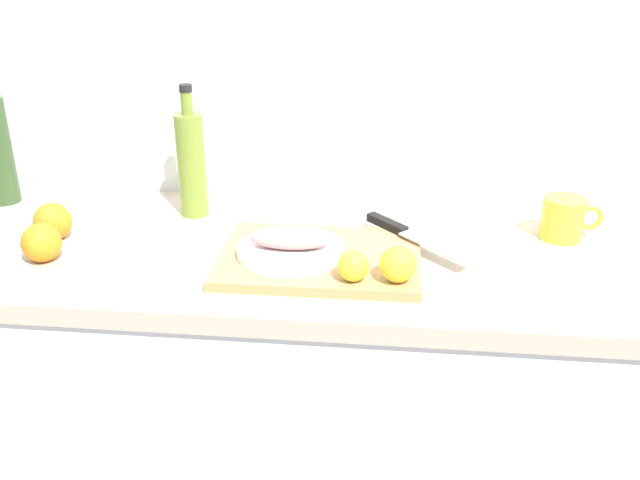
% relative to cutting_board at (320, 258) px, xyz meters
% --- Properties ---
extents(back_wall, '(3.20, 0.05, 2.50)m').
position_rel_cutting_board_xyz_m(back_wall, '(0.04, 0.40, 0.34)').
color(back_wall, white).
rests_on(back_wall, ground_plane).
extents(kitchen_counter, '(2.00, 0.60, 0.90)m').
position_rel_cutting_board_xyz_m(kitchen_counter, '(0.04, 0.07, -0.46)').
color(kitchen_counter, white).
rests_on(kitchen_counter, ground_plane).
extents(cutting_board, '(0.40, 0.29, 0.02)m').
position_rel_cutting_board_xyz_m(cutting_board, '(0.00, 0.00, 0.00)').
color(cutting_board, tan).
rests_on(cutting_board, kitchen_counter).
extents(white_plate, '(0.21, 0.21, 0.01)m').
position_rel_cutting_board_xyz_m(white_plate, '(-0.06, -0.01, 0.02)').
color(white_plate, white).
rests_on(white_plate, cutting_board).
extents(fish_fillet, '(0.16, 0.07, 0.04)m').
position_rel_cutting_board_xyz_m(fish_fillet, '(-0.06, -0.01, 0.04)').
color(fish_fillet, tan).
rests_on(fish_fillet, white_plate).
extents(chef_knife, '(0.22, 0.23, 0.02)m').
position_rel_cutting_board_xyz_m(chef_knife, '(0.17, 0.11, 0.02)').
color(chef_knife, silver).
rests_on(chef_knife, cutting_board).
extents(lemon_0, '(0.07, 0.07, 0.07)m').
position_rel_cutting_board_xyz_m(lemon_0, '(0.15, -0.10, 0.04)').
color(lemon_0, yellow).
rests_on(lemon_0, cutting_board).
extents(lemon_1, '(0.06, 0.06, 0.06)m').
position_rel_cutting_board_xyz_m(lemon_1, '(0.07, -0.11, 0.04)').
color(lemon_1, yellow).
rests_on(lemon_1, cutting_board).
extents(olive_oil_bottle, '(0.06, 0.06, 0.30)m').
position_rel_cutting_board_xyz_m(olive_oil_bottle, '(-0.32, 0.23, 0.12)').
color(olive_oil_bottle, olive).
rests_on(olive_oil_bottle, kitchen_counter).
extents(coffee_mug_1, '(0.13, 0.09, 0.09)m').
position_rel_cutting_board_xyz_m(coffee_mug_1, '(0.50, 0.18, 0.04)').
color(coffee_mug_1, yellow).
rests_on(coffee_mug_1, kitchen_counter).
extents(orange_1, '(0.08, 0.08, 0.08)m').
position_rel_cutting_board_xyz_m(orange_1, '(-0.55, -0.05, 0.03)').
color(orange_1, orange).
rests_on(orange_1, kitchen_counter).
extents(orange_2, '(0.08, 0.08, 0.08)m').
position_rel_cutting_board_xyz_m(orange_2, '(-0.58, 0.06, 0.03)').
color(orange_2, orange).
rests_on(orange_2, kitchen_counter).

